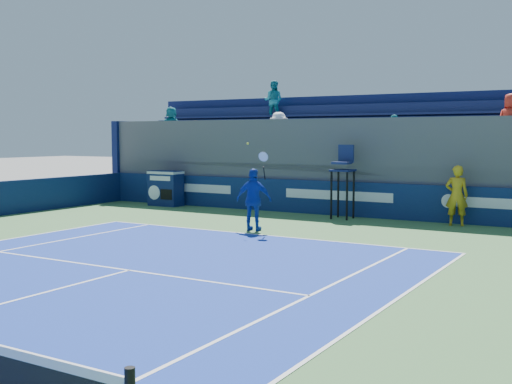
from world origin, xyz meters
The scene contains 6 objects.
ball_person centered at (4.16, 16.57, 0.95)m, with size 0.68×0.45×1.87m, color gold.
back_hoarding centered at (0.00, 17.10, 0.60)m, with size 20.40×0.21×1.20m.
match_clock centered at (-7.13, 16.48, 0.74)m, with size 1.33×0.74×1.40m.
umpire_chair centered at (0.48, 16.35, 1.53)m, with size 0.71×0.71×2.48m.
tennis_player centered at (-0.65, 12.48, 0.92)m, with size 1.13×0.65×2.57m.
stadium_seating centered at (-0.05, 19.14, 1.85)m, with size 21.00×4.05×5.08m.
Camera 1 is at (8.87, -3.40, 2.77)m, focal length 45.00 mm.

